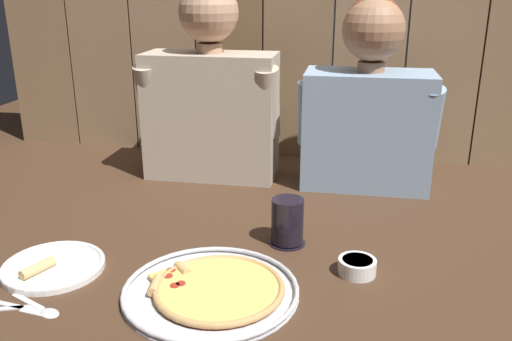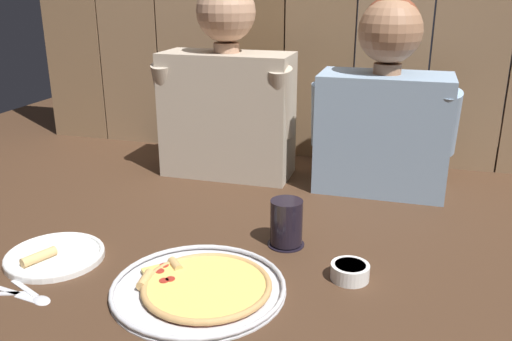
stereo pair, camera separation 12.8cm
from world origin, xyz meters
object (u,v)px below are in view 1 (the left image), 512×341
(drinking_glass, at_px, (287,222))
(diner_right, at_px, (368,103))
(pizza_tray, at_px, (213,289))
(dipping_bowl, at_px, (357,266))
(diner_left, at_px, (211,90))
(dinner_plate, at_px, (53,266))

(drinking_glass, bearing_deg, diner_right, 67.75)
(pizza_tray, xyz_separation_m, diner_right, (0.31, 0.71, 0.25))
(drinking_glass, height_order, dipping_bowl, drinking_glass)
(pizza_tray, bearing_deg, diner_left, 104.55)
(dinner_plate, relative_size, diner_right, 0.39)
(drinking_glass, bearing_deg, diner_left, 123.77)
(dinner_plate, height_order, drinking_glass, drinking_glass)
(diner_left, bearing_deg, diner_right, 0.02)
(dipping_bowl, xyz_separation_m, diner_left, (-0.47, 0.57, 0.26))
(diner_left, bearing_deg, drinking_glass, -56.23)
(pizza_tray, xyz_separation_m, diner_left, (-0.18, 0.71, 0.27))
(dinner_plate, height_order, diner_right, diner_right)
(dipping_bowl, distance_m, diner_left, 0.79)
(pizza_tray, height_order, dipping_bowl, dipping_bowl)
(dinner_plate, relative_size, drinking_glass, 1.93)
(drinking_glass, distance_m, dipping_bowl, 0.21)
(diner_right, bearing_deg, drinking_glass, -112.25)
(pizza_tray, distance_m, dipping_bowl, 0.32)
(dinner_plate, height_order, dipping_bowl, same)
(diner_right, bearing_deg, diner_left, -179.98)
(dinner_plate, bearing_deg, diner_right, 44.84)
(diner_right, bearing_deg, dinner_plate, -135.16)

